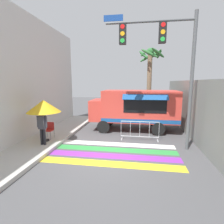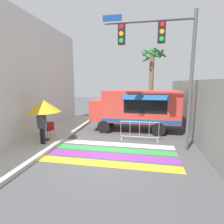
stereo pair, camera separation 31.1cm
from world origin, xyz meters
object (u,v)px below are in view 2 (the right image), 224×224
at_px(folding_chair, 49,128).
at_px(palm_tree, 152,71).
at_px(traffic_signal_pole, 163,53).
at_px(barricade_front, 139,131).
at_px(vendor_person, 42,125).
at_px(patio_umbrella, 44,106).
at_px(food_truck, 134,107).

relative_size(folding_chair, palm_tree, 0.14).
relative_size(traffic_signal_pole, barricade_front, 2.95).
relative_size(traffic_signal_pole, vendor_person, 3.67).
xyz_separation_m(patio_umbrella, vendor_person, (0.18, -0.54, -0.87)).
relative_size(food_truck, palm_tree, 0.94).
bearing_deg(vendor_person, palm_tree, 49.03).
distance_m(folding_chair, palm_tree, 9.46).
bearing_deg(food_truck, palm_tree, 71.58).
bearing_deg(traffic_signal_pole, food_truck, 114.31).
relative_size(traffic_signal_pole, patio_umbrella, 2.90).
bearing_deg(patio_umbrella, palm_tree, 51.66).
bearing_deg(barricade_front, vendor_person, -157.66).
bearing_deg(folding_chair, barricade_front, 1.46).
xyz_separation_m(patio_umbrella, palm_tree, (5.68, 7.18, 2.15)).
relative_size(traffic_signal_pole, folding_chair, 7.20).
bearing_deg(patio_umbrella, folding_chair, 95.21).
height_order(traffic_signal_pole, vendor_person, traffic_signal_pole).
bearing_deg(folding_chair, traffic_signal_pole, -10.43).
relative_size(food_truck, patio_umbrella, 2.62).
xyz_separation_m(folding_chair, vendor_person, (0.22, -1.04, 0.45)).
height_order(food_truck, patio_umbrella, food_truck).
xyz_separation_m(folding_chair, palm_tree, (5.73, 6.69, 3.47)).
distance_m(traffic_signal_pole, barricade_front, 4.25).
distance_m(patio_umbrella, vendor_person, 1.04).
height_order(traffic_signal_pole, barricade_front, traffic_signal_pole).
bearing_deg(food_truck, vendor_person, -136.65).
xyz_separation_m(barricade_front, palm_tree, (0.77, 5.78, 3.62)).
bearing_deg(traffic_signal_pole, patio_umbrella, -176.68).
height_order(vendor_person, palm_tree, palm_tree).
distance_m(patio_umbrella, barricade_front, 5.32).
bearing_deg(vendor_person, traffic_signal_pole, 3.30).
bearing_deg(food_truck, barricade_front, -77.67).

